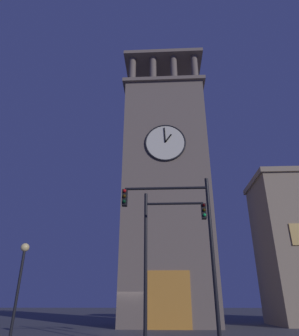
{
  "coord_description": "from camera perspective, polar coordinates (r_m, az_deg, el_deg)",
  "views": [
    {
      "loc": [
        -2.8,
        24.62,
        1.75
      ],
      "look_at": [
        -1.47,
        -2.47,
        13.99
      ],
      "focal_mm": 32.0,
      "sensor_mm": 36.0,
      "label": 1
    }
  ],
  "objects": [
    {
      "name": "ground_plane",
      "position": [
        24.84,
        -4.18,
        -28.27
      ],
      "size": [
        200.0,
        200.0,
        0.0
      ],
      "primitive_type": "plane",
      "color": "#4C4C51"
    },
    {
      "name": "clocktower",
      "position": [
        28.86,
        3.17,
        -3.96
      ],
      "size": [
        8.37,
        6.79,
        28.37
      ],
      "color": "#75665B",
      "rests_on": "ground_plane"
    },
    {
      "name": "traffic_signal_near",
      "position": [
        14.63,
        2.68,
        -13.92
      ],
      "size": [
        3.05,
        0.41,
        6.82
      ],
      "color": "black",
      "rests_on": "ground_plane"
    },
    {
      "name": "traffic_signal_mid",
      "position": [
        13.05,
        6.59,
        -11.72
      ],
      "size": [
        3.89,
        0.41,
        6.91
      ],
      "color": "black",
      "rests_on": "ground_plane"
    },
    {
      "name": "street_lamp",
      "position": [
        17.59,
        -23.25,
        -17.44
      ],
      "size": [
        0.44,
        0.44,
        4.65
      ],
      "color": "black",
      "rests_on": "ground_plane"
    }
  ]
}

